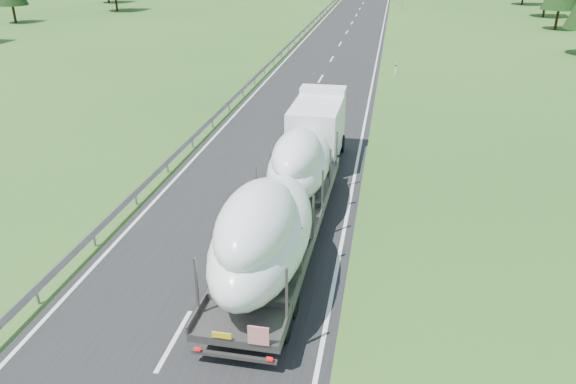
# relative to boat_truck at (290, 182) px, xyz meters

# --- Properties ---
(ground) EXTENTS (400.00, 400.00, 0.00)m
(ground) POSITION_rel_boat_truck_xyz_m (-2.31, 1.39, -2.36)
(ground) COLOR #2D551C
(ground) RESTS_ON ground
(boat_truck) EXTENTS (3.21, 20.08, 4.47)m
(boat_truck) POSITION_rel_boat_truck_xyz_m (0.00, 0.00, 0.00)
(boat_truck) COLOR white
(boat_truck) RESTS_ON ground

